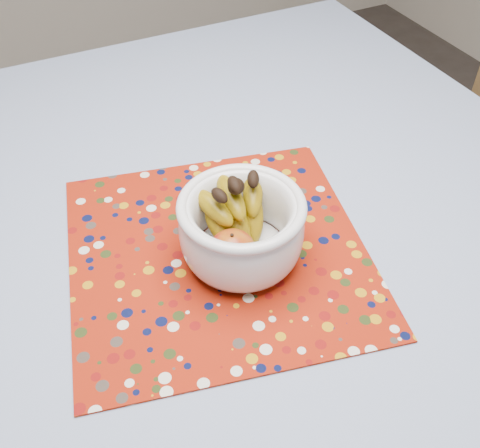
{
  "coord_description": "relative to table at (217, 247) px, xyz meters",
  "views": [
    {
      "loc": [
        -0.27,
        -0.64,
        1.4
      ],
      "look_at": [
        -0.01,
        -0.11,
        0.83
      ],
      "focal_mm": 42.0,
      "sensor_mm": 36.0,
      "label": 1
    }
  ],
  "objects": [
    {
      "name": "table",
      "position": [
        0.0,
        0.0,
        0.0
      ],
      "size": [
        1.2,
        1.2,
        0.75
      ],
      "color": "brown",
      "rests_on": "ground"
    },
    {
      "name": "placemat",
      "position": [
        -0.04,
        -0.09,
        0.09
      ],
      "size": [
        0.54,
        0.54,
        0.0
      ],
      "primitive_type": "cube",
      "rotation": [
        0.0,
        0.0,
        -0.21
      ],
      "color": "maroon",
      "rests_on": "tablecloth"
    },
    {
      "name": "tablecloth",
      "position": [
        0.0,
        0.0,
        0.08
      ],
      "size": [
        1.32,
        1.32,
        0.01
      ],
      "primitive_type": "cube",
      "color": "#6278A3",
      "rests_on": "table"
    },
    {
      "name": "fruit_bowl",
      "position": [
        -0.01,
        -0.11,
        0.16
      ],
      "size": [
        0.19,
        0.19,
        0.14
      ],
      "color": "silver",
      "rests_on": "placemat"
    }
  ]
}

